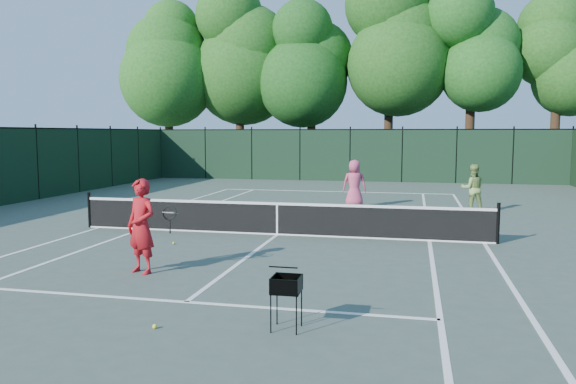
% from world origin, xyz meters
% --- Properties ---
extents(ground, '(90.00, 90.00, 0.00)m').
position_xyz_m(ground, '(0.00, 0.00, 0.00)').
color(ground, '#404E45').
rests_on(ground, ground).
extents(sideline_doubles_left, '(0.10, 23.77, 0.01)m').
position_xyz_m(sideline_doubles_left, '(-5.49, 0.00, 0.00)').
color(sideline_doubles_left, white).
rests_on(sideline_doubles_left, ground).
extents(sideline_doubles_right, '(0.10, 23.77, 0.01)m').
position_xyz_m(sideline_doubles_right, '(5.49, 0.00, 0.00)').
color(sideline_doubles_right, white).
rests_on(sideline_doubles_right, ground).
extents(sideline_singles_left, '(0.10, 23.77, 0.01)m').
position_xyz_m(sideline_singles_left, '(-4.12, 0.00, 0.00)').
color(sideline_singles_left, white).
rests_on(sideline_singles_left, ground).
extents(sideline_singles_right, '(0.10, 23.77, 0.01)m').
position_xyz_m(sideline_singles_right, '(4.12, 0.00, 0.00)').
color(sideline_singles_right, white).
rests_on(sideline_singles_right, ground).
extents(baseline_far, '(10.97, 0.10, 0.01)m').
position_xyz_m(baseline_far, '(0.00, 11.88, 0.00)').
color(baseline_far, white).
rests_on(baseline_far, ground).
extents(service_line_near, '(8.23, 0.10, 0.01)m').
position_xyz_m(service_line_near, '(0.00, -6.40, 0.00)').
color(service_line_near, white).
rests_on(service_line_near, ground).
extents(service_line_far, '(8.23, 0.10, 0.01)m').
position_xyz_m(service_line_far, '(0.00, 6.40, 0.00)').
color(service_line_far, white).
rests_on(service_line_far, ground).
extents(center_service_line, '(0.10, 12.80, 0.01)m').
position_xyz_m(center_service_line, '(0.00, 0.00, 0.00)').
color(center_service_line, white).
rests_on(center_service_line, ground).
extents(tennis_net, '(11.69, 0.09, 1.06)m').
position_xyz_m(tennis_net, '(0.00, 0.00, 0.48)').
color(tennis_net, black).
rests_on(tennis_net, ground).
extents(fence_far, '(24.00, 0.05, 3.00)m').
position_xyz_m(fence_far, '(0.00, 18.00, 1.50)').
color(fence_far, black).
rests_on(fence_far, ground).
extents(tree_0, '(6.40, 6.40, 13.14)m').
position_xyz_m(tree_0, '(-13.00, 21.50, 8.16)').
color(tree_0, black).
rests_on(tree_0, ground).
extents(tree_1, '(6.80, 6.80, 13.98)m').
position_xyz_m(tree_1, '(-8.00, 22.00, 8.69)').
color(tree_1, black).
rests_on(tree_1, ground).
extents(tree_2, '(6.00, 6.00, 12.40)m').
position_xyz_m(tree_2, '(-3.00, 21.80, 7.73)').
color(tree_2, black).
rests_on(tree_2, ground).
extents(tree_3, '(7.00, 7.00, 14.45)m').
position_xyz_m(tree_3, '(2.00, 22.30, 9.01)').
color(tree_3, black).
rests_on(tree_3, ground).
extents(tree_4, '(6.20, 6.20, 12.97)m').
position_xyz_m(tree_4, '(7.00, 21.60, 8.14)').
color(tree_4, black).
rests_on(tree_4, ground).
extents(tree_5, '(5.80, 5.80, 12.23)m').
position_xyz_m(tree_5, '(12.00, 22.10, 7.71)').
color(tree_5, black).
rests_on(tree_5, ground).
extents(coach, '(1.11, 0.68, 1.91)m').
position_xyz_m(coach, '(-1.65, -4.73, 0.96)').
color(coach, red).
rests_on(coach, ground).
extents(player_pink, '(0.95, 0.67, 1.82)m').
position_xyz_m(player_pink, '(1.49, 6.25, 0.91)').
color(player_pink, '#C34568').
rests_on(player_pink, ground).
extents(player_green, '(0.92, 0.76, 1.72)m').
position_xyz_m(player_green, '(5.73, 5.84, 0.86)').
color(player_green, '#85A653').
rests_on(player_green, ground).
extents(ball_hopper, '(0.42, 0.42, 0.78)m').
position_xyz_m(ball_hopper, '(1.93, -7.31, 0.66)').
color(ball_hopper, black).
rests_on(ball_hopper, ground).
extents(loose_ball_near_cart, '(0.07, 0.07, 0.07)m').
position_xyz_m(loose_ball_near_cart, '(0.06, -7.70, 0.03)').
color(loose_ball_near_cart, '#EEF632').
rests_on(loose_ball_near_cart, ground).
extents(loose_ball_midcourt, '(0.07, 0.07, 0.07)m').
position_xyz_m(loose_ball_midcourt, '(-2.25, -1.89, 0.03)').
color(loose_ball_midcourt, '#B3CE2A').
rests_on(loose_ball_midcourt, ground).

